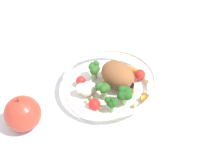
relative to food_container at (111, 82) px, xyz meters
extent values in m
plane|color=white|center=(0.01, 0.00, -0.03)|extent=(2.40, 2.40, 0.00)
cylinder|color=white|center=(0.00, 0.00, -0.03)|extent=(0.23, 0.23, 0.01)
torus|color=white|center=(0.00, 0.00, 0.01)|extent=(0.24, 0.24, 0.01)
ellipsoid|color=brown|center=(-0.02, 0.01, 0.01)|extent=(0.12, 0.12, 0.06)
cylinder|color=#8EB766|center=(0.03, -0.02, -0.01)|extent=(0.02, 0.02, 0.03)
sphere|color=#2D6023|center=(0.04, -0.02, 0.02)|extent=(0.02, 0.02, 0.02)
sphere|color=#2D6023|center=(0.03, -0.01, 0.01)|extent=(0.02, 0.02, 0.02)
sphere|color=#2D6023|center=(0.03, -0.01, 0.01)|extent=(0.02, 0.02, 0.02)
sphere|color=#2D6023|center=(0.03, -0.02, 0.01)|extent=(0.02, 0.02, 0.02)
sphere|color=#2D6023|center=(0.03, -0.03, 0.02)|extent=(0.02, 0.02, 0.02)
cylinder|color=#8EB766|center=(-0.04, -0.05, -0.01)|extent=(0.02, 0.02, 0.02)
sphere|color=#2D6023|center=(-0.03, -0.05, 0.01)|extent=(0.02, 0.02, 0.02)
sphere|color=#2D6023|center=(-0.04, -0.04, 0.01)|extent=(0.02, 0.02, 0.02)
sphere|color=#2D6023|center=(-0.05, -0.04, 0.02)|extent=(0.02, 0.02, 0.02)
sphere|color=#2D6023|center=(-0.04, -0.05, 0.01)|extent=(0.02, 0.02, 0.02)
sphere|color=#2D6023|center=(-0.04, -0.06, 0.02)|extent=(0.02, 0.02, 0.02)
cylinder|color=#8EB766|center=(0.05, 0.04, -0.01)|extent=(0.01, 0.01, 0.03)
sphere|color=#23561E|center=(0.05, 0.04, 0.02)|extent=(0.02, 0.02, 0.02)
sphere|color=#23561E|center=(0.05, 0.04, 0.01)|extent=(0.02, 0.02, 0.02)
sphere|color=#23561E|center=(0.05, 0.04, 0.02)|extent=(0.02, 0.02, 0.02)
sphere|color=#23561E|center=(0.04, 0.04, 0.01)|extent=(0.02, 0.02, 0.02)
sphere|color=#23561E|center=(0.04, 0.04, 0.02)|extent=(0.02, 0.02, 0.02)
sphere|color=#23561E|center=(0.04, 0.03, 0.02)|extent=(0.02, 0.02, 0.02)
sphere|color=#23561E|center=(0.05, 0.03, 0.01)|extent=(0.02, 0.02, 0.02)
sphere|color=#23561E|center=(0.05, 0.03, 0.01)|extent=(0.02, 0.02, 0.02)
cylinder|color=#7FAD5B|center=(0.07, 0.01, -0.01)|extent=(0.01, 0.01, 0.02)
sphere|color=#23561E|center=(0.08, 0.01, 0.01)|extent=(0.02, 0.02, 0.02)
sphere|color=#23561E|center=(0.08, 0.01, 0.01)|extent=(0.01, 0.01, 0.01)
sphere|color=#23561E|center=(0.07, 0.02, 0.01)|extent=(0.02, 0.02, 0.02)
sphere|color=#23561E|center=(0.07, 0.01, 0.01)|extent=(0.02, 0.02, 0.02)
sphere|color=#23561E|center=(0.06, 0.01, 0.01)|extent=(0.01, 0.01, 0.01)
sphere|color=#23561E|center=(0.07, 0.00, 0.01)|extent=(0.02, 0.02, 0.02)
sphere|color=#23561E|center=(0.07, 0.00, 0.00)|extent=(0.01, 0.01, 0.01)
sphere|color=#23561E|center=(0.08, 0.00, 0.00)|extent=(0.01, 0.01, 0.01)
sphere|color=white|center=(0.03, -0.06, 0.00)|extent=(0.03, 0.03, 0.03)
sphere|color=white|center=(0.02, -0.06, 0.00)|extent=(0.04, 0.04, 0.04)
sphere|color=white|center=(0.01, -0.05, -0.01)|extent=(0.03, 0.03, 0.03)
sphere|color=white|center=(0.02, -0.06, -0.01)|extent=(0.03, 0.03, 0.03)
sphere|color=white|center=(0.02, -0.06, -0.01)|extent=(0.03, 0.03, 0.03)
sphere|color=white|center=(0.03, -0.07, 0.00)|extent=(0.03, 0.03, 0.03)
cube|color=yellow|center=(0.01, 0.05, -0.02)|extent=(0.02, 0.02, 0.00)
cylinder|color=red|center=(0.01, 0.05, -0.01)|extent=(0.02, 0.02, 0.02)
sphere|color=black|center=(0.01, 0.05, 0.01)|extent=(0.01, 0.01, 0.01)
sphere|color=black|center=(0.00, 0.05, 0.01)|extent=(0.01, 0.01, 0.01)
sphere|color=black|center=(0.01, 0.05, 0.01)|extent=(0.01, 0.01, 0.01)
cylinder|color=orange|center=(-0.07, 0.05, -0.02)|extent=(0.03, 0.03, 0.01)
cylinder|color=orange|center=(-0.05, -0.02, -0.02)|extent=(0.03, 0.02, 0.01)
cylinder|color=orange|center=(0.03, 0.09, -0.02)|extent=(0.02, 0.03, 0.01)
cylinder|color=orange|center=(0.00, -0.03, -0.02)|extent=(0.03, 0.03, 0.01)
cylinder|color=orange|center=(-0.07, 0.00, -0.02)|extent=(0.03, 0.02, 0.01)
sphere|color=red|center=(-0.04, 0.07, -0.01)|extent=(0.03, 0.03, 0.03)
sphere|color=red|center=(-0.01, -0.08, -0.01)|extent=(0.03, 0.03, 0.03)
sphere|color=red|center=(0.07, -0.03, -0.01)|extent=(0.03, 0.03, 0.03)
sphere|color=#D1B775|center=(-0.06, 0.03, -0.02)|extent=(0.01, 0.01, 0.01)
sphere|color=#D1B775|center=(-0.03, 0.09, -0.02)|extent=(0.01, 0.01, 0.01)
sphere|color=#D1B775|center=(0.06, 0.06, -0.02)|extent=(0.01, 0.01, 0.01)
sphere|color=#D1B775|center=(0.01, 0.09, -0.02)|extent=(0.01, 0.01, 0.01)
sphere|color=#D1B775|center=(0.05, -0.06, -0.02)|extent=(0.01, 0.01, 0.01)
sphere|color=tan|center=(0.09, 0.03, -0.02)|extent=(0.01, 0.01, 0.01)
sphere|color=tan|center=(0.05, 0.08, -0.02)|extent=(0.01, 0.01, 0.01)
sphere|color=#D1B775|center=(0.06, -0.05, -0.02)|extent=(0.01, 0.01, 0.01)
sphere|color=#D1B775|center=(0.05, -0.03, -0.02)|extent=(0.01, 0.01, 0.01)
sphere|color=tan|center=(0.04, -0.04, -0.02)|extent=(0.01, 0.01, 0.01)
sphere|color=tan|center=(-0.08, -0.02, -0.02)|extent=(0.01, 0.01, 0.01)
sphere|color=#D1B775|center=(0.07, -0.02, -0.02)|extent=(0.01, 0.01, 0.01)
sphere|color=#D1B775|center=(-0.08, 0.03, -0.02)|extent=(0.01, 0.01, 0.01)
sphere|color=#BC3828|center=(0.13, -0.19, 0.01)|extent=(0.08, 0.08, 0.08)
cylinder|color=brown|center=(0.13, -0.19, 0.06)|extent=(0.00, 0.00, 0.01)
cube|color=white|center=(-0.19, 0.19, -0.03)|extent=(0.15, 0.12, 0.01)
camera|label=1|loc=(0.52, 0.05, 0.54)|focal=47.09mm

